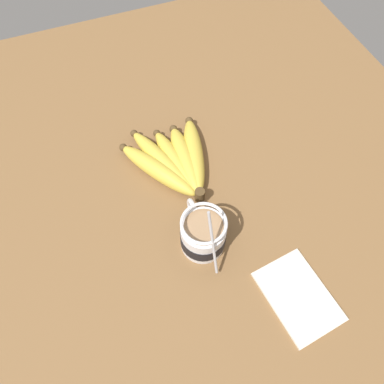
{
  "coord_description": "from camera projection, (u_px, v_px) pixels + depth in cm",
  "views": [
    {
      "loc": [
        -35.69,
        8.69,
        69.43
      ],
      "look_at": [
        -0.77,
        -4.87,
        7.46
      ],
      "focal_mm": 35.0,
      "sensor_mm": 36.0,
      "label": 1
    }
  ],
  "objects": [
    {
      "name": "table",
      "position": [
        169.0,
        211.0,
        0.77
      ],
      "size": [
        131.36,
        131.36,
        3.51
      ],
      "color": "brown",
      "rests_on": "ground"
    },
    {
      "name": "coffee_mug",
      "position": [
        203.0,
        235.0,
        0.68
      ],
      "size": [
        14.34,
        8.41,
        15.3
      ],
      "color": "silver",
      "rests_on": "table"
    },
    {
      "name": "banana_bunch",
      "position": [
        176.0,
        161.0,
        0.79
      ],
      "size": [
        22.45,
        19.52,
        4.33
      ],
      "color": "#4C381E",
      "rests_on": "table"
    },
    {
      "name": "napkin",
      "position": [
        298.0,
        296.0,
        0.66
      ],
      "size": [
        15.79,
        11.95,
        0.6
      ],
      "color": "beige",
      "rests_on": "table"
    }
  ]
}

